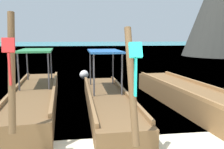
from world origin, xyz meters
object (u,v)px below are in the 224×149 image
object	(u,v)px
longtail_boat_turquoise_ribbon	(108,100)
mooring_buoy_near	(84,75)
longtail_boat_red_ribbon	(36,96)
longtail_boat_orange_ribbon	(195,99)

from	to	relation	value
longtail_boat_turquoise_ribbon	mooring_buoy_near	xyz separation A→B (m)	(-0.58, 5.53, -0.08)
longtail_boat_red_ribbon	mooring_buoy_near	xyz separation A→B (m)	(1.62, 4.84, -0.11)
mooring_buoy_near	longtail_boat_turquoise_ribbon	bearing A→B (deg)	-83.96
mooring_buoy_near	longtail_boat_red_ribbon	bearing A→B (deg)	-108.50
longtail_boat_orange_ribbon	mooring_buoy_near	bearing A→B (deg)	118.44
longtail_boat_red_ribbon	longtail_boat_turquoise_ribbon	bearing A→B (deg)	-17.19
longtail_boat_red_ribbon	longtail_boat_orange_ribbon	world-z (taller)	longtail_boat_orange_ribbon
longtail_boat_turquoise_ribbon	mooring_buoy_near	world-z (taller)	longtail_boat_turquoise_ribbon
longtail_boat_orange_ribbon	longtail_boat_red_ribbon	bearing A→B (deg)	167.94
longtail_boat_orange_ribbon	longtail_boat_turquoise_ribbon	bearing A→B (deg)	172.46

